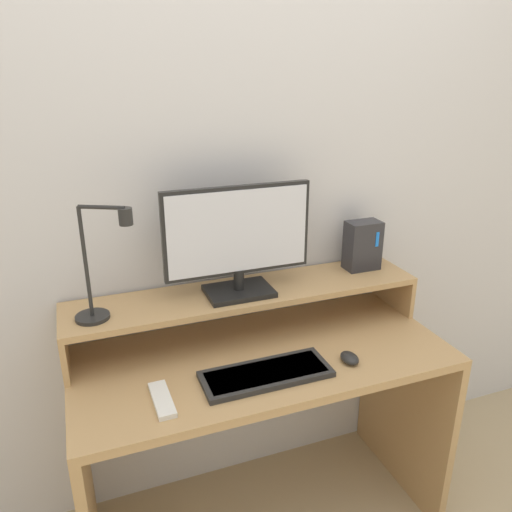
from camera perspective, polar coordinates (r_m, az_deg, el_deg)
name	(u,v)px	position (r m, az deg, el deg)	size (l,w,h in m)	color
wall_back	(231,183)	(1.79, -2.88, 8.30)	(6.00, 0.05, 2.50)	silver
desk	(263,405)	(1.83, 0.76, -16.64)	(1.26, 0.57, 0.74)	tan
monitor_shelf	(247,296)	(1.77, -1.04, -4.62)	(1.26, 0.25, 0.17)	tan
monitor	(238,239)	(1.66, -2.06, 1.91)	(0.51, 0.16, 0.38)	black
desk_lamp	(101,273)	(1.57, -17.30, -1.84)	(0.20, 0.14, 0.37)	black
router_dock	(362,245)	(1.95, 12.07, 1.20)	(0.13, 0.08, 0.19)	#28282D
keyboard	(266,374)	(1.59, 1.16, -13.31)	(0.41, 0.16, 0.02)	#282828
mouse	(349,358)	(1.68, 10.64, -11.38)	(0.05, 0.08, 0.03)	black
remote_control	(162,400)	(1.51, -10.68, -15.84)	(0.05, 0.17, 0.02)	white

